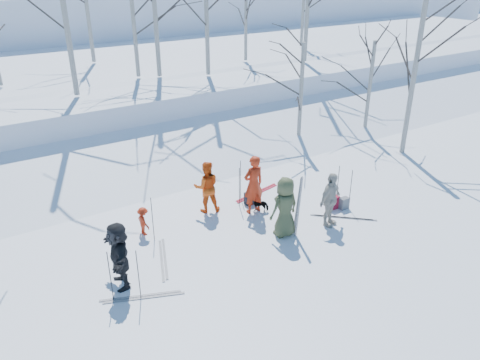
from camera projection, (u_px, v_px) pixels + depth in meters
ground at (268, 241)px, 13.24m from camera, size 120.00×120.00×0.00m
snow_ramp at (166, 156)px, 18.51m from camera, size 70.00×9.49×4.12m
snow_plateau at (90, 83)px, 25.77m from camera, size 70.00×18.00×2.20m
far_hill at (20, 23)px, 41.36m from camera, size 90.00×30.00×6.00m
skier_olive_center at (285, 207)px, 13.15m from camera, size 0.90×0.60×1.80m
skier_red_north at (253, 184)px, 14.35m from camera, size 0.69×0.46×1.89m
skier_redor_behind at (207, 187)px, 14.46m from camera, size 0.98×0.88×1.67m
skier_red_seated at (143, 221)px, 13.37m from camera, size 0.37×0.58×0.86m
skier_cream_east at (330, 200)px, 13.67m from camera, size 1.06×0.67×1.69m
skier_grey_west at (119, 255)px, 11.10m from camera, size 0.76×1.66×1.72m
dog at (260, 204)px, 14.73m from camera, size 0.57×0.56×0.46m
upright_ski_left at (299, 208)px, 13.02m from camera, size 0.08×0.16×1.90m
upright_ski_right at (298, 206)px, 13.10m from camera, size 0.09×0.23×1.89m
ski_pair_a at (163, 259)px, 12.41m from camera, size 1.46×2.03×0.02m
ski_pair_b at (343, 218)px, 14.39m from camera, size 2.09×2.10×0.02m
ski_pair_c at (257, 193)px, 15.89m from camera, size 0.99×1.98×0.02m
ski_pair_d at (142, 297)px, 11.02m from camera, size 1.47×2.03×0.02m
ski_pole_a at (240, 180)px, 15.32m from camera, size 0.02×0.02×1.34m
ski_pole_b at (351, 189)px, 14.66m from camera, size 0.02×0.02×1.34m
ski_pole_c at (239, 187)px, 14.80m from camera, size 0.02×0.02×1.34m
ski_pole_d at (338, 185)px, 14.95m from camera, size 0.02×0.02×1.34m
ski_pole_e at (138, 275)px, 10.70m from camera, size 0.02×0.02×1.34m
ski_pole_f at (153, 219)px, 12.99m from camera, size 0.02×0.02×1.34m
ski_pole_g at (110, 277)px, 10.65m from camera, size 0.02×0.02×1.34m
backpack_red at (333, 202)px, 14.86m from camera, size 0.32×0.22×0.42m
backpack_grey at (344, 203)px, 14.85m from camera, size 0.30×0.20×0.38m
backpack_dark at (250, 198)px, 15.14m from camera, size 0.34×0.24×0.40m
birch_plateau_b at (133, 17)px, 20.88m from camera, size 4.33×4.33×5.33m
birch_plateau_g at (86, 0)px, 23.80m from camera, size 4.95×4.95×6.22m
birch_plateau_h at (63, 1)px, 17.51m from camera, size 5.62×5.62×7.17m
birch_plateau_i at (246, 16)px, 24.50m from camera, size 3.81×3.81×4.59m
birch_plateau_k at (206, 4)px, 21.05m from camera, size 5.02×5.02×6.31m
birch_edge_b at (414, 78)px, 17.93m from camera, size 4.92×4.92×6.17m
birch_edge_c at (370, 88)px, 20.54m from camera, size 3.47×3.47×4.10m
birch_edge_e at (301, 96)px, 19.19m from camera, size 3.58×3.58×4.26m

